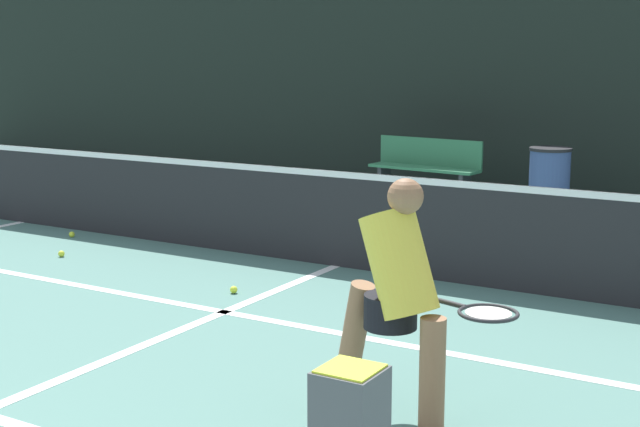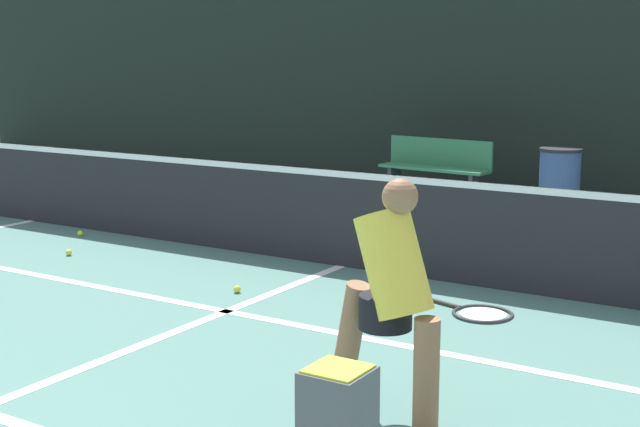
# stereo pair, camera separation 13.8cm
# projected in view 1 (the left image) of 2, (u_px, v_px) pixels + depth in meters

# --- Properties ---
(court_service_line) EXTENTS (8.25, 0.10, 0.01)m
(court_service_line) POSITION_uv_depth(u_px,v_px,m) (224.00, 312.00, 7.27)
(court_service_line) COLOR white
(court_service_line) RESTS_ON ground
(court_center_mark) EXTENTS (0.10, 4.25, 0.01)m
(court_center_mark) POSITION_uv_depth(u_px,v_px,m) (203.00, 321.00, 7.03)
(court_center_mark) COLOR white
(court_center_mark) RESTS_ON ground
(net) EXTENTS (11.09, 0.09, 1.07)m
(net) POSITION_uv_depth(u_px,v_px,m) (336.00, 215.00, 8.74)
(net) COLOR slate
(net) RESTS_ON ground
(fence_back) EXTENTS (24.00, 0.06, 3.61)m
(fence_back) POSITION_uv_depth(u_px,v_px,m) (521.00, 72.00, 13.16)
(fence_back) COLOR black
(fence_back) RESTS_ON ground
(player_practicing) EXTENTS (1.22, 0.51, 1.41)m
(player_practicing) POSITION_uv_depth(u_px,v_px,m) (398.00, 290.00, 5.09)
(player_practicing) COLOR #8C6042
(player_practicing) RESTS_ON ground
(tennis_ball_scattered_0) EXTENTS (0.07, 0.07, 0.07)m
(tennis_ball_scattered_0) POSITION_uv_depth(u_px,v_px,m) (234.00, 290.00, 7.83)
(tennis_ball_scattered_0) COLOR #D1E033
(tennis_ball_scattered_0) RESTS_ON ground
(tennis_ball_scattered_2) EXTENTS (0.07, 0.07, 0.07)m
(tennis_ball_scattered_2) POSITION_uv_depth(u_px,v_px,m) (72.00, 234.00, 10.19)
(tennis_ball_scattered_2) COLOR #D1E033
(tennis_ball_scattered_2) RESTS_ON ground
(tennis_ball_scattered_3) EXTENTS (0.07, 0.07, 0.07)m
(tennis_ball_scattered_3) POSITION_uv_depth(u_px,v_px,m) (61.00, 254.00, 9.22)
(tennis_ball_scattered_3) COLOR #D1E033
(tennis_ball_scattered_3) RESTS_ON ground
(courtside_bench) EXTENTS (1.69, 0.54, 0.86)m
(courtside_bench) POSITION_uv_depth(u_px,v_px,m) (426.00, 166.00, 12.84)
(courtside_bench) COLOR #33724C
(courtside_bench) RESTS_ON ground
(trash_bin) EXTENTS (0.56, 0.56, 0.85)m
(trash_bin) POSITION_uv_depth(u_px,v_px,m) (549.00, 179.00, 11.79)
(trash_bin) COLOR #384C7F
(trash_bin) RESTS_ON ground
(parked_car) EXTENTS (1.77, 4.55, 1.36)m
(parked_car) POSITION_uv_depth(u_px,v_px,m) (638.00, 136.00, 16.23)
(parked_car) COLOR #B7B7BC
(parked_car) RESTS_ON ground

